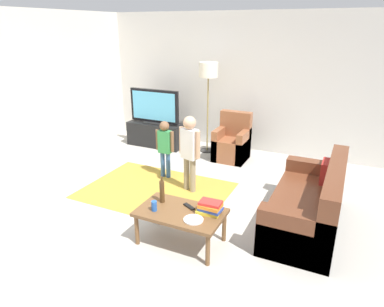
{
  "coord_description": "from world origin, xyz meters",
  "views": [
    {
      "loc": [
        2.04,
        -3.7,
        2.43
      ],
      "look_at": [
        0.0,
        0.6,
        0.65
      ],
      "focal_mm": 32.17,
      "sensor_mm": 36.0,
      "label": 1
    }
  ],
  "objects_px": {
    "child_center": "(190,147)",
    "tv_remote": "(189,206)",
    "child_near_tv": "(165,144)",
    "soda_can": "(154,206)",
    "couch": "(312,206)",
    "plate": "(193,220)",
    "armchair": "(232,144)",
    "coffee_table": "(181,215)",
    "tv": "(154,107)",
    "floor_lamp": "(208,75)",
    "book_stack": "(210,207)",
    "tv_stand": "(156,135)",
    "bottle": "(162,191)"
  },
  "relations": [
    {
      "from": "coffee_table",
      "to": "plate",
      "type": "bearing_deg",
      "value": -28.58
    },
    {
      "from": "tv_remote",
      "to": "soda_can",
      "type": "height_order",
      "value": "soda_can"
    },
    {
      "from": "tv",
      "to": "book_stack",
      "type": "distance_m",
      "value": 3.71
    },
    {
      "from": "tv_stand",
      "to": "plate",
      "type": "height_order",
      "value": "tv_stand"
    },
    {
      "from": "tv_remote",
      "to": "child_center",
      "type": "bearing_deg",
      "value": 144.14
    },
    {
      "from": "child_center",
      "to": "tv_remote",
      "type": "relative_size",
      "value": 7.01
    },
    {
      "from": "child_near_tv",
      "to": "tv_remote",
      "type": "distance_m",
      "value": 1.86
    },
    {
      "from": "book_stack",
      "to": "bottle",
      "type": "distance_m",
      "value": 0.63
    },
    {
      "from": "bottle",
      "to": "tv_remote",
      "type": "xyz_separation_m",
      "value": [
        0.35,
        0.02,
        -0.13
      ]
    },
    {
      "from": "armchair",
      "to": "child_center",
      "type": "distance_m",
      "value": 1.65
    },
    {
      "from": "tv",
      "to": "plate",
      "type": "xyz_separation_m",
      "value": [
        2.31,
        -3.01,
        -0.42
      ]
    },
    {
      "from": "tv_stand",
      "to": "armchair",
      "type": "xyz_separation_m",
      "value": [
        1.73,
        -0.04,
        0.05
      ]
    },
    {
      "from": "floor_lamp",
      "to": "tv",
      "type": "bearing_deg",
      "value": -171.26
    },
    {
      "from": "book_stack",
      "to": "plate",
      "type": "xyz_separation_m",
      "value": [
        -0.1,
        -0.22,
        -0.06
      ]
    },
    {
      "from": "soda_can",
      "to": "book_stack",
      "type": "bearing_deg",
      "value": 20.2
    },
    {
      "from": "child_near_tv",
      "to": "coffee_table",
      "type": "bearing_deg",
      "value": -55.08
    },
    {
      "from": "child_center",
      "to": "tv_remote",
      "type": "distance_m",
      "value": 1.32
    },
    {
      "from": "couch",
      "to": "floor_lamp",
      "type": "height_order",
      "value": "floor_lamp"
    },
    {
      "from": "couch",
      "to": "tv_remote",
      "type": "distance_m",
      "value": 1.58
    },
    {
      "from": "tv",
      "to": "floor_lamp",
      "type": "bearing_deg",
      "value": 8.74
    },
    {
      "from": "coffee_table",
      "to": "tv",
      "type": "bearing_deg",
      "value": 125.85
    },
    {
      "from": "child_near_tv",
      "to": "child_center",
      "type": "bearing_deg",
      "value": -25.78
    },
    {
      "from": "tv",
      "to": "tv_remote",
      "type": "height_order",
      "value": "tv"
    },
    {
      "from": "armchair",
      "to": "coffee_table",
      "type": "xyz_separation_m",
      "value": [
        0.36,
        -2.87,
        0.07
      ]
    },
    {
      "from": "couch",
      "to": "book_stack",
      "type": "xyz_separation_m",
      "value": [
        -1.02,
        -0.91,
        0.2
      ]
    },
    {
      "from": "tv",
      "to": "floor_lamp",
      "type": "xyz_separation_m",
      "value": [
        1.12,
        0.17,
        0.7
      ]
    },
    {
      "from": "tv",
      "to": "plate",
      "type": "distance_m",
      "value": 3.82
    },
    {
      "from": "tv",
      "to": "soda_can",
      "type": "xyz_separation_m",
      "value": [
        1.81,
        -3.01,
        -0.37
      ]
    },
    {
      "from": "child_center",
      "to": "child_near_tv",
      "type": "bearing_deg",
      "value": 154.22
    },
    {
      "from": "coffee_table",
      "to": "soda_can",
      "type": "relative_size",
      "value": 8.33
    },
    {
      "from": "armchair",
      "to": "floor_lamp",
      "type": "xyz_separation_m",
      "value": [
        -0.6,
        0.19,
        1.25
      ]
    },
    {
      "from": "bottle",
      "to": "soda_can",
      "type": "height_order",
      "value": "bottle"
    },
    {
      "from": "armchair",
      "to": "floor_lamp",
      "type": "relative_size",
      "value": 0.51
    },
    {
      "from": "child_near_tv",
      "to": "tv_remote",
      "type": "relative_size",
      "value": 5.76
    },
    {
      "from": "armchair",
      "to": "plate",
      "type": "bearing_deg",
      "value": -79.0
    },
    {
      "from": "floor_lamp",
      "to": "child_center",
      "type": "bearing_deg",
      "value": -75.5
    },
    {
      "from": "couch",
      "to": "child_center",
      "type": "bearing_deg",
      "value": 171.56
    },
    {
      "from": "couch",
      "to": "plate",
      "type": "xyz_separation_m",
      "value": [
        -1.12,
        -1.13,
        0.14
      ]
    },
    {
      "from": "tv",
      "to": "soda_can",
      "type": "relative_size",
      "value": 9.17
    },
    {
      "from": "armchair",
      "to": "floor_lamp",
      "type": "bearing_deg",
      "value": 162.41
    },
    {
      "from": "floor_lamp",
      "to": "book_stack",
      "type": "bearing_deg",
      "value": -66.52
    },
    {
      "from": "tv_stand",
      "to": "soda_can",
      "type": "xyz_separation_m",
      "value": [
        1.81,
        -3.03,
        0.24
      ]
    },
    {
      "from": "bottle",
      "to": "coffee_table",
      "type": "bearing_deg",
      "value": -18.43
    },
    {
      "from": "child_near_tv",
      "to": "child_center",
      "type": "distance_m",
      "value": 0.67
    },
    {
      "from": "floor_lamp",
      "to": "book_stack",
      "type": "distance_m",
      "value": 3.4
    },
    {
      "from": "plate",
      "to": "floor_lamp",
      "type": "bearing_deg",
      "value": 110.41
    },
    {
      "from": "child_center",
      "to": "tv_remote",
      "type": "height_order",
      "value": "child_center"
    },
    {
      "from": "child_center",
      "to": "book_stack",
      "type": "bearing_deg",
      "value": -55.05
    },
    {
      "from": "floor_lamp",
      "to": "bottle",
      "type": "relative_size",
      "value": 5.3
    },
    {
      "from": "armchair",
      "to": "child_near_tv",
      "type": "height_order",
      "value": "child_near_tv"
    }
  ]
}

